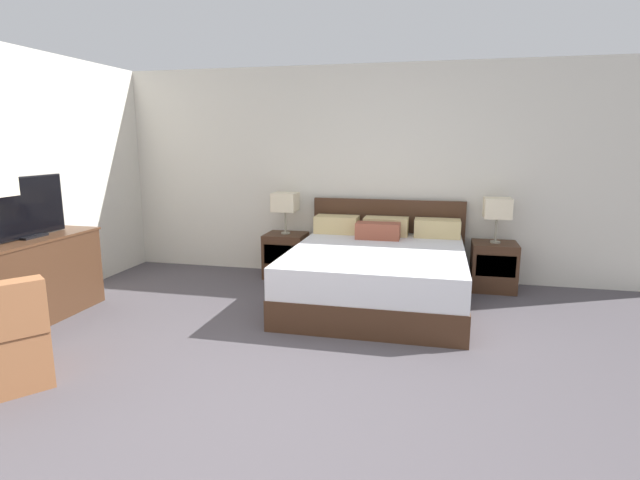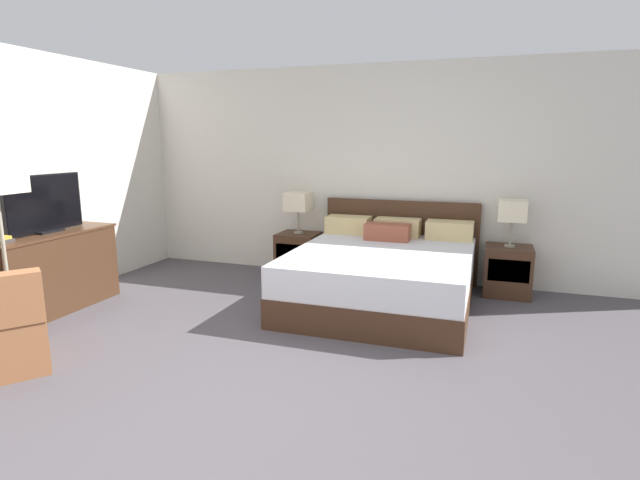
{
  "view_description": "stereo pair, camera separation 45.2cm",
  "coord_description": "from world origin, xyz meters",
  "px_view_note": "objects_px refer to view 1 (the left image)",
  "views": [
    {
      "loc": [
        0.9,
        -2.34,
        1.63
      ],
      "look_at": [
        -0.11,
        1.99,
        0.75
      ],
      "focal_mm": 28.0,
      "sensor_mm": 36.0,
      "label": 1
    },
    {
      "loc": [
        1.34,
        -2.21,
        1.63
      ],
      "look_at": [
        -0.11,
        1.99,
        0.75
      ],
      "focal_mm": 28.0,
      "sensor_mm": 36.0,
      "label": 2
    }
  ],
  "objects_px": {
    "bed": "(378,272)",
    "tv": "(26,208)",
    "table_lamp_right": "(498,209)",
    "nightstand_right": "(493,266)",
    "table_lamp_left": "(285,202)",
    "dresser": "(28,279)",
    "nightstand_left": "(286,255)"
  },
  "relations": [
    {
      "from": "bed",
      "to": "nightstand_right",
      "type": "height_order",
      "value": "bed"
    },
    {
      "from": "nightstand_left",
      "to": "table_lamp_left",
      "type": "distance_m",
      "value": 0.65
    },
    {
      "from": "nightstand_right",
      "to": "tv",
      "type": "distance_m",
      "value": 4.72
    },
    {
      "from": "tv",
      "to": "table_lamp_right",
      "type": "bearing_deg",
      "value": 24.8
    },
    {
      "from": "tv",
      "to": "bed",
      "type": "bearing_deg",
      "value": 22.18
    },
    {
      "from": "nightstand_right",
      "to": "table_lamp_right",
      "type": "bearing_deg",
      "value": 90.0
    },
    {
      "from": "nightstand_left",
      "to": "table_lamp_left",
      "type": "bearing_deg",
      "value": 90.0
    },
    {
      "from": "dresser",
      "to": "table_lamp_right",
      "type": "bearing_deg",
      "value": 25.57
    },
    {
      "from": "table_lamp_right",
      "to": "tv",
      "type": "xyz_separation_m",
      "value": [
        -4.23,
        -1.95,
        0.13
      ]
    },
    {
      "from": "table_lamp_right",
      "to": "bed",
      "type": "bearing_deg",
      "value": -149.11
    },
    {
      "from": "bed",
      "to": "tv",
      "type": "distance_m",
      "value": 3.35
    },
    {
      "from": "dresser",
      "to": "tv",
      "type": "relative_size",
      "value": 1.67
    },
    {
      "from": "bed",
      "to": "tv",
      "type": "xyz_separation_m",
      "value": [
        -3.02,
        -1.23,
        0.73
      ]
    },
    {
      "from": "nightstand_left",
      "to": "nightstand_right",
      "type": "height_order",
      "value": "same"
    },
    {
      "from": "table_lamp_left",
      "to": "bed",
      "type": "bearing_deg",
      "value": -30.92
    },
    {
      "from": "table_lamp_right",
      "to": "tv",
      "type": "bearing_deg",
      "value": -155.2
    },
    {
      "from": "dresser",
      "to": "nightstand_left",
      "type": "bearing_deg",
      "value": 47.99
    },
    {
      "from": "table_lamp_right",
      "to": "dresser",
      "type": "relative_size",
      "value": 0.35
    },
    {
      "from": "dresser",
      "to": "nightstand_right",
      "type": "bearing_deg",
      "value": 25.56
    },
    {
      "from": "bed",
      "to": "table_lamp_left",
      "type": "distance_m",
      "value": 1.53
    },
    {
      "from": "dresser",
      "to": "tv",
      "type": "bearing_deg",
      "value": 87.95
    },
    {
      "from": "nightstand_right",
      "to": "dresser",
      "type": "bearing_deg",
      "value": -154.44
    },
    {
      "from": "nightstand_left",
      "to": "table_lamp_right",
      "type": "relative_size",
      "value": 1.08
    },
    {
      "from": "nightstand_left",
      "to": "tv",
      "type": "xyz_separation_m",
      "value": [
        -1.82,
        -1.95,
        0.77
      ]
    },
    {
      "from": "nightstand_right",
      "to": "dresser",
      "type": "relative_size",
      "value": 0.37
    },
    {
      "from": "table_lamp_right",
      "to": "nightstand_right",
      "type": "bearing_deg",
      "value": -90.0
    },
    {
      "from": "table_lamp_left",
      "to": "nightstand_right",
      "type": "bearing_deg",
      "value": -0.03
    },
    {
      "from": "dresser",
      "to": "table_lamp_left",
      "type": "bearing_deg",
      "value": 48.02
    },
    {
      "from": "bed",
      "to": "dresser",
      "type": "bearing_deg",
      "value": -156.69
    },
    {
      "from": "nightstand_right",
      "to": "table_lamp_right",
      "type": "height_order",
      "value": "table_lamp_right"
    },
    {
      "from": "table_lamp_left",
      "to": "table_lamp_right",
      "type": "bearing_deg",
      "value": 0.0
    },
    {
      "from": "bed",
      "to": "tv",
      "type": "bearing_deg",
      "value": -157.82
    }
  ]
}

